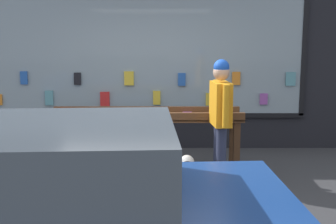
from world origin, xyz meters
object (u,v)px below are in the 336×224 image
(parked_car, at_px, (20,210))
(display_table_main, at_px, (146,122))
(person_browsing, at_px, (222,112))
(small_dog, at_px, (188,169))

(parked_car, bearing_deg, display_table_main, 72.90)
(display_table_main, relative_size, person_browsing, 1.64)
(person_browsing, relative_size, small_dog, 2.74)
(person_browsing, height_order, parked_car, person_browsing)
(display_table_main, distance_m, small_dog, 1.10)
(display_table_main, relative_size, parked_car, 0.65)
(small_dog, bearing_deg, display_table_main, 37.19)
(parked_car, bearing_deg, person_browsing, 53.29)
(display_table_main, distance_m, parked_car, 3.42)
(display_table_main, bearing_deg, parked_car, -103.88)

